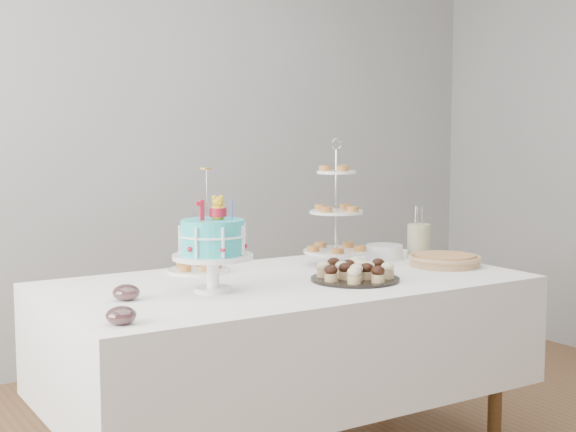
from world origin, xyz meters
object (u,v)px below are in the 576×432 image
birthday_cake (213,258)px  tiered_stand (336,213)px  utensil_pitcher (419,239)px  table (287,334)px  jam_bowl_b (126,293)px  jam_bowl_a (121,316)px  pie (445,260)px  plate_stack (384,252)px  cupcake_tray (355,271)px  pastry_plate (198,268)px

birthday_cake → tiered_stand: 0.79m
utensil_pitcher → table: bearing=-154.5°
tiered_stand → jam_bowl_b: bearing=-168.4°
tiered_stand → jam_bowl_a: tiered_stand is taller
table → jam_bowl_b: (-0.70, -0.04, 0.25)m
pie → plate_stack: bearing=109.2°
jam_bowl_b → birthday_cake: bearing=-4.7°
cupcake_tray → pie: bearing=7.3°
table → pie: (0.77, -0.09, 0.26)m
table → plate_stack: bearing=17.0°
pie → plate_stack: plate_stack is taller
pie → birthday_cake: bearing=178.5°
jam_bowl_b → pie: bearing=-2.2°
cupcake_tray → utensil_pitcher: 0.70m
table → pie: pie is taller
table → tiered_stand: tiered_stand is taller
cupcake_tray → utensil_pitcher: size_ratio=1.47×
pie → jam_bowl_a: bearing=-170.3°
jam_bowl_a → pie: bearing=9.7°
cupcake_tray → utensil_pitcher: utensil_pitcher is taller
plate_stack → birthday_cake: bearing=-165.5°
plate_stack → jam_bowl_a: plate_stack is taller
table → birthday_cake: (-0.37, -0.06, 0.35)m
tiered_stand → plate_stack: size_ratio=3.29×
jam_bowl_b → table: bearing=2.9°
tiered_stand → pastry_plate: tiered_stand is taller
birthday_cake → cupcake_tray: size_ratio=1.29×
plate_stack → utensil_pitcher: bearing=-15.7°
pie → table: bearing=173.2°
jam_bowl_a → birthday_cake: bearing=32.7°
table → jam_bowl_b: size_ratio=19.69×
table → birthday_cake: 0.51m
cupcake_tray → jam_bowl_a: size_ratio=3.71×
pie → jam_bowl_a: 1.64m
plate_stack → pastry_plate: 0.91m
table → plate_stack: (0.67, 0.21, 0.26)m
table → jam_bowl_a: size_ratio=19.85×
table → jam_bowl_a: 0.95m
pie → pastry_plate: 1.10m
plate_stack → jam_bowl_a: 1.62m
birthday_cake → pastry_plate: bearing=80.7°
plate_stack → pastry_plate: plate_stack is taller
tiered_stand → pie: bearing=-34.9°
birthday_cake → jam_bowl_a: bearing=-138.1°
plate_stack → cupcake_tray: bearing=-140.6°
plate_stack → pie: bearing=-70.8°
cupcake_tray → tiered_stand: tiered_stand is taller
table → pastry_plate: pastry_plate is taller
birthday_cake → jam_bowl_a: (-0.47, -0.30, -0.10)m
jam_bowl_a → cupcake_tray: bearing=10.9°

